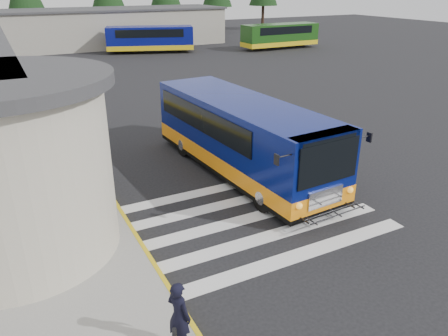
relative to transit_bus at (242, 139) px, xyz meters
name	(u,v)px	position (x,y,z in m)	size (l,w,h in m)	color
ground	(249,205)	(-1.16, -2.58, -1.38)	(140.00, 140.00, 0.00)	black
curb_strip	(102,182)	(-5.21, 1.42, -1.30)	(0.12, 34.00, 0.16)	gold
crosswalk	(248,218)	(-1.66, -3.38, -1.37)	(8.00, 5.35, 0.01)	silver
depot_building	(110,27)	(4.84, 39.42, 0.73)	(26.40, 8.40, 4.20)	gray
transit_bus	(242,139)	(0.00, 0.00, 0.00)	(3.74, 10.35, 2.88)	#07125C
pedestrian_a	(179,315)	(-5.66, -7.43, -0.45)	(0.57, 0.37, 1.55)	black
pedestrian_b	(62,233)	(-7.24, -3.42, -0.30)	(0.90, 0.70, 1.86)	black
far_bus_a	(150,38)	(7.17, 32.14, 0.13)	(9.29, 5.23, 2.31)	#080E61
far_bus_b	(280,35)	(21.13, 28.37, 0.12)	(8.97, 2.66, 2.30)	#184311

